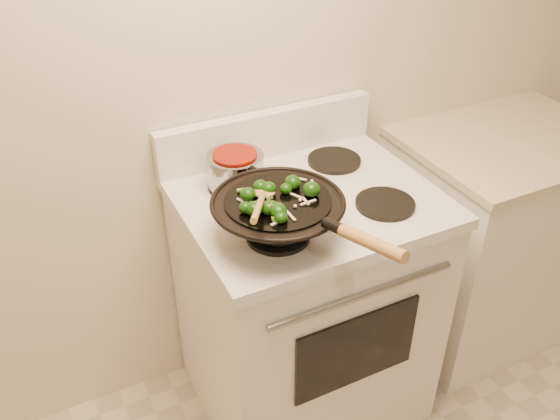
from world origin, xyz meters
name	(u,v)px	position (x,y,z in m)	size (l,w,h in m)	color
stove	(305,303)	(-0.13, 1.17, 0.47)	(0.78, 0.67, 1.08)	white
counter_unit	(491,236)	(0.76, 1.20, 0.46)	(0.79, 0.62, 0.91)	white
wok	(279,216)	(-0.31, 1.02, 1.00)	(0.37, 0.60, 0.18)	black
stirfry	(273,200)	(-0.33, 1.00, 1.06)	(0.25, 0.21, 0.04)	#103708
wooden_spoon	(261,200)	(-0.37, 0.99, 1.08)	(0.18, 0.27, 0.10)	#A47741
saucepan	(236,169)	(-0.31, 1.32, 0.99)	(0.18, 0.29, 0.11)	gray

